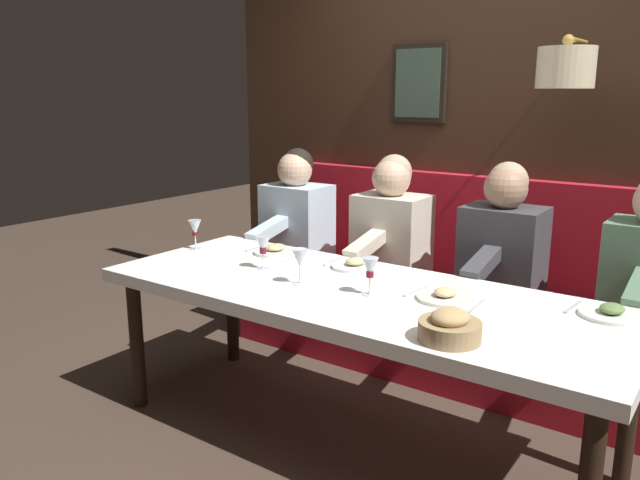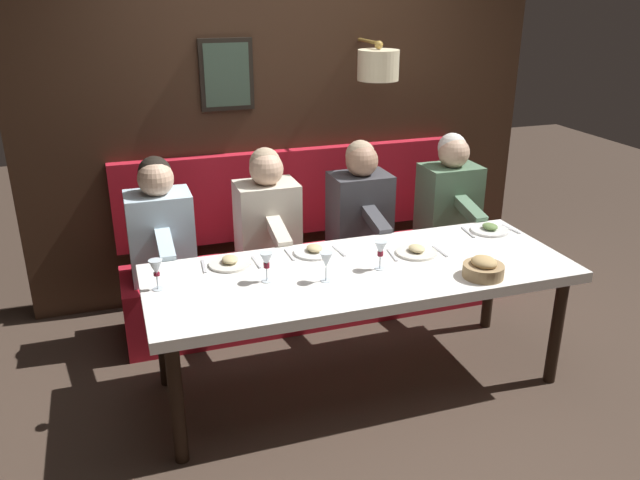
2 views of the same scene
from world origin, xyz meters
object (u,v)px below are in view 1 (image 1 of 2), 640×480
wine_glass_0 (370,269)px  diner_middle (391,229)px  diner_far (296,215)px  wine_glass_1 (195,229)px  wine_glass_2 (300,259)px  wine_glass_3 (263,246)px  diner_near (503,244)px  dining_table (355,303)px  bread_bowl (450,327)px

wine_glass_0 → diner_middle: bearing=23.9°
diner_middle → diner_far: (0.00, 0.69, 0.00)m
diner_far → wine_glass_1: 0.80m
wine_glass_2 → wine_glass_3: (0.10, 0.30, -0.00)m
diner_middle → diner_far: size_ratio=1.00×
diner_middle → diner_far: 0.69m
wine_glass_2 → wine_glass_3: bearing=71.9°
diner_near → wine_glass_2: diner_near is taller
wine_glass_0 → wine_glass_3: (0.04, 0.63, -0.00)m
diner_near → wine_glass_3: 1.24m
dining_table → bread_bowl: bearing=-117.8°
diner_far → wine_glass_2: 1.24m
bread_bowl → diner_middle: bearing=36.9°
bread_bowl → diner_far: bearing=53.1°
bread_bowl → diner_near: bearing=11.2°
diner_near → wine_glass_1: (-0.79, 1.44, 0.04)m
diner_far → wine_glass_2: size_ratio=4.82×
dining_table → diner_middle: bearing=19.5°
diner_near → dining_table: bearing=158.7°
diner_near → wine_glass_0: diner_near is taller
wine_glass_0 → wine_glass_2: same height
dining_table → bread_bowl: size_ratio=10.77×
dining_table → wine_glass_2: (-0.09, 0.24, 0.18)m
wine_glass_0 → wine_glass_2: 0.34m
wine_glass_0 → wine_glass_1: 1.20m
diner_middle → wine_glass_2: size_ratio=4.82×
bread_bowl → wine_glass_2: bearing=75.1°
diner_near → diner_middle: bearing=90.0°
wine_glass_0 → dining_table: bearing=69.2°
diner_near → wine_glass_3: (-0.87, 0.88, 0.04)m
dining_table → diner_far: diner_far is taller
wine_glass_3 → diner_near: bearing=-45.2°
wine_glass_3 → wine_glass_2: bearing=-108.1°
dining_table → wine_glass_0: wine_glass_0 is taller
wine_glass_3 → dining_table: bearing=-90.9°
diner_far → wine_glass_3: bearing=-151.9°
diner_far → diner_near: bearing=-90.0°
diner_near → bread_bowl: size_ratio=3.60×
dining_table → diner_far: (0.88, 1.00, 0.14)m
wine_glass_1 → diner_far: bearing=-6.5°
diner_near → bread_bowl: 1.21m
diner_middle → wine_glass_0: diner_middle is taller
wine_glass_2 → bread_bowl: bearing=-104.9°
dining_table → wine_glass_3: wine_glass_3 is taller
dining_table → bread_bowl: bread_bowl is taller
diner_middle → wine_glass_1: diner_middle is taller
wine_glass_1 → wine_glass_2: same height
dining_table → wine_glass_0: (-0.04, -0.09, 0.18)m
diner_middle → wine_glass_1: bearing=135.3°
wine_glass_1 → wine_glass_2: 0.87m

